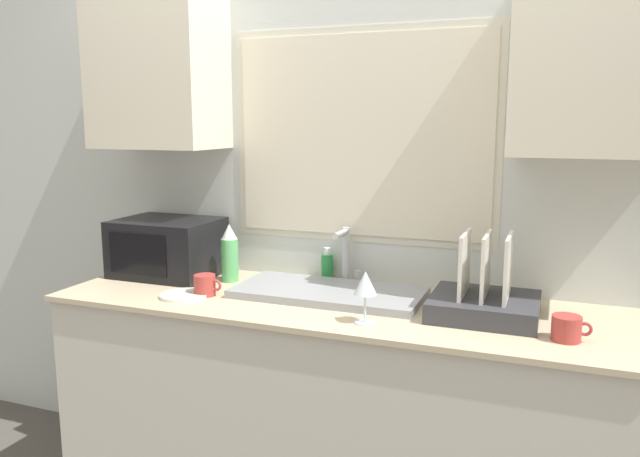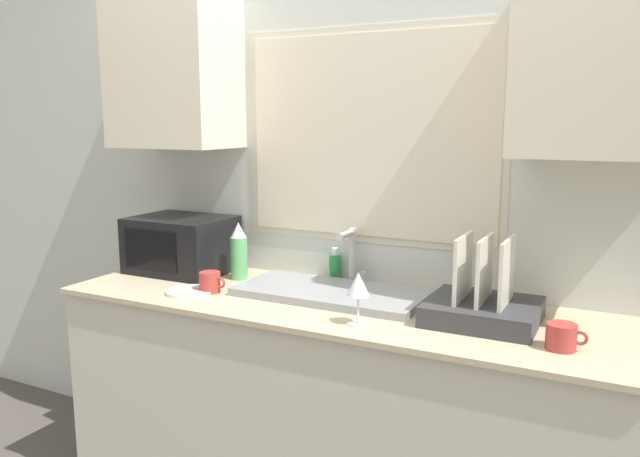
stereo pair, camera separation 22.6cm
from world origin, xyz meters
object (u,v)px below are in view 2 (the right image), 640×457
at_px(microwave, 181,244).
at_px(soap_bottle, 335,267).
at_px(dish_rack, 483,304).
at_px(faucet, 352,253).
at_px(wine_glass, 358,286).
at_px(spray_bottle, 239,252).
at_px(mug_near_sink, 210,282).

bearing_deg(microwave, soap_bottle, 12.92).
relative_size(dish_rack, soap_bottle, 2.55).
distance_m(microwave, dish_rack, 1.37).
height_order(dish_rack, soap_bottle, dish_rack).
bearing_deg(faucet, wine_glass, -63.54).
bearing_deg(microwave, wine_glass, -17.90).
height_order(faucet, dish_rack, dish_rack).
bearing_deg(dish_rack, spray_bottle, 174.21).
bearing_deg(mug_near_sink, wine_glass, -8.21).
relative_size(microwave, mug_near_sink, 3.74).
distance_m(faucet, spray_bottle, 0.49).
bearing_deg(faucet, microwave, -171.24).
xyz_separation_m(soap_bottle, wine_glass, (0.31, -0.48, 0.07)).
relative_size(faucet, mug_near_sink, 2.08).
distance_m(dish_rack, soap_bottle, 0.73).
xyz_separation_m(dish_rack, soap_bottle, (-0.68, 0.26, 0.00)).
bearing_deg(dish_rack, faucet, 158.86).
distance_m(dish_rack, mug_near_sink, 1.04).
relative_size(spray_bottle, soap_bottle, 1.73).
relative_size(soap_bottle, mug_near_sink, 1.24).
xyz_separation_m(microwave, mug_near_sink, (0.32, -0.23, -0.08)).
bearing_deg(microwave, faucet, 8.76).
relative_size(microwave, soap_bottle, 3.01).
bearing_deg(mug_near_sink, faucet, 37.25).
distance_m(mug_near_sink, wine_glass, 0.69).
relative_size(spray_bottle, wine_glass, 1.37).
bearing_deg(faucet, mug_near_sink, -142.75).
distance_m(soap_bottle, wine_glass, 0.58).
bearing_deg(spray_bottle, wine_glass, -25.10).
bearing_deg(microwave, dish_rack, -4.43).
relative_size(microwave, wine_glass, 2.40).
bearing_deg(dish_rack, wine_glass, -149.08).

